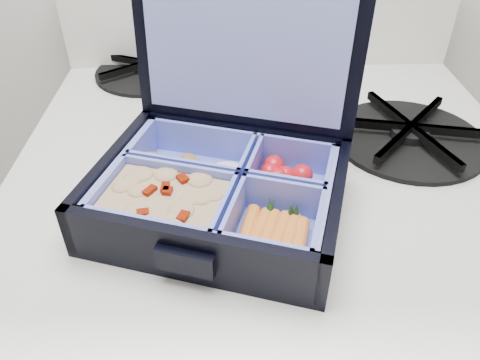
{
  "coord_description": "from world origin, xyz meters",
  "views": [
    {
      "loc": [
        0.39,
        1.18,
        1.27
      ],
      "look_at": [
        0.4,
        1.56,
        0.98
      ],
      "focal_mm": 35.0,
      "sensor_mm": 36.0,
      "label": 1
    }
  ],
  "objects_px": {
    "bento_box": "(220,193)",
    "fork": "(291,138)",
    "stove": "(261,358)",
    "burner_grate": "(410,131)"
  },
  "relations": [
    {
      "from": "bento_box",
      "to": "fork",
      "type": "distance_m",
      "value": 0.17
    },
    {
      "from": "stove",
      "to": "bento_box",
      "type": "bearing_deg",
      "value": -118.31
    },
    {
      "from": "bento_box",
      "to": "fork",
      "type": "bearing_deg",
      "value": 73.95
    },
    {
      "from": "burner_grate",
      "to": "fork",
      "type": "height_order",
      "value": "burner_grate"
    },
    {
      "from": "burner_grate",
      "to": "fork",
      "type": "distance_m",
      "value": 0.15
    },
    {
      "from": "burner_grate",
      "to": "bento_box",
      "type": "bearing_deg",
      "value": -150.83
    },
    {
      "from": "bento_box",
      "to": "fork",
      "type": "relative_size",
      "value": 1.5
    },
    {
      "from": "stove",
      "to": "burner_grate",
      "type": "xyz_separation_m",
      "value": [
        0.18,
        0.02,
        0.49
      ]
    },
    {
      "from": "burner_grate",
      "to": "fork",
      "type": "bearing_deg",
      "value": 177.81
    },
    {
      "from": "stove",
      "to": "fork",
      "type": "height_order",
      "value": "fork"
    }
  ]
}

